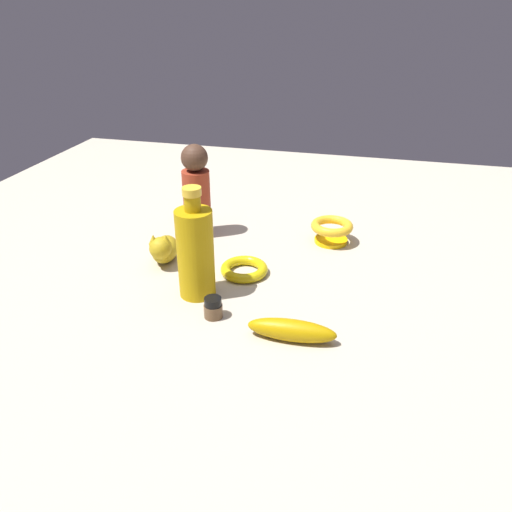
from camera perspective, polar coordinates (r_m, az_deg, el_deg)
The scene contains 8 objects.
ground at distance 1.15m, azimuth -0.00°, elevation -2.15°, with size 2.00×2.00×0.00m, color #BCB29E.
bottle_tall at distance 1.04m, azimuth -6.86°, elevation 0.53°, with size 0.08×0.08×0.24m.
person_figure_adult at distance 1.31m, azimuth -6.75°, elevation 7.23°, with size 0.10×0.10×0.24m.
bangle at distance 1.15m, azimuth -1.31°, elevation -1.44°, with size 0.11×0.11×0.02m, color gold.
banana at distance 0.94m, azimuth 4.05°, elevation -8.36°, with size 0.17×0.04×0.04m, color #BB8E07.
bowl at distance 1.30m, azimuth 8.55°, elevation 3.01°, with size 0.11×0.11×0.06m.
cat_figurine at distance 1.21m, azimuth -10.38°, elevation 0.87°, with size 0.08×0.14×0.09m.
nail_polish_jar at distance 1.00m, azimuth -4.86°, elevation -5.84°, with size 0.04×0.04×0.04m.
Camera 1 is at (-0.25, 0.97, 0.57)m, focal length 35.41 mm.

